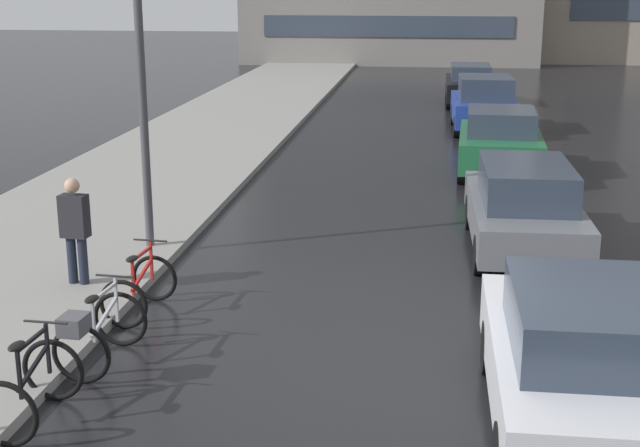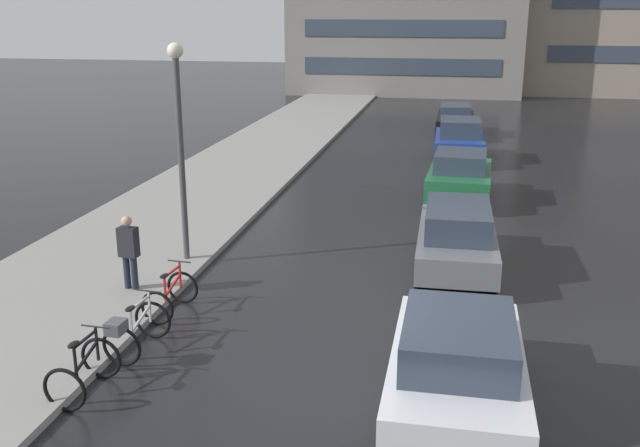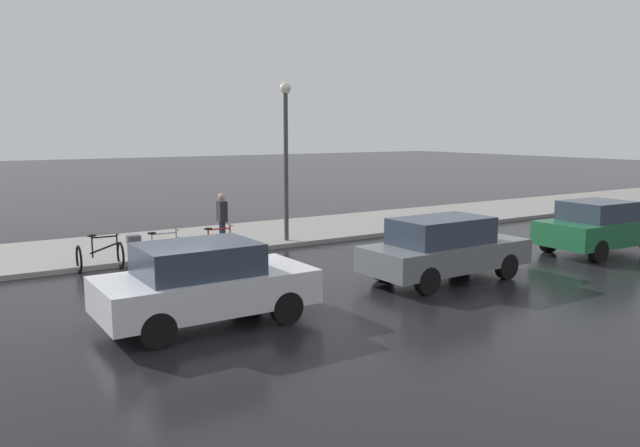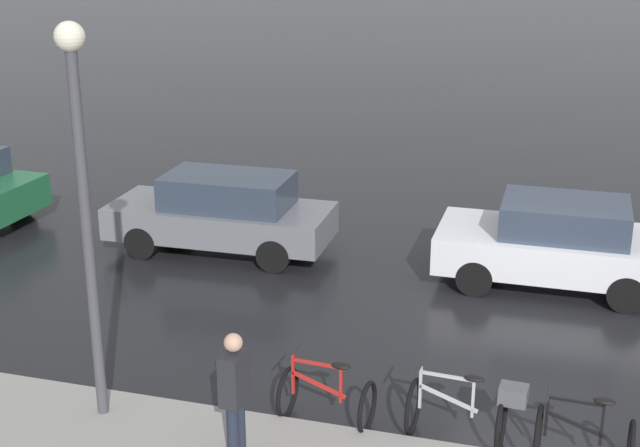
{
  "view_description": "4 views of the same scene",
  "coord_description": "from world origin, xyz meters",
  "views": [
    {
      "loc": [
        0.59,
        -8.86,
        4.55
      ],
      "look_at": [
        -1.06,
        4.12,
        0.94
      ],
      "focal_mm": 50.0,
      "sensor_mm": 36.0,
      "label": 1
    },
    {
      "loc": [
        2.07,
        -9.9,
        5.87
      ],
      "look_at": [
        -0.82,
        4.89,
        1.31
      ],
      "focal_mm": 40.0,
      "sensor_mm": 36.0,
      "label": 2
    },
    {
      "loc": [
        13.18,
        -4.63,
        3.69
      ],
      "look_at": [
        0.23,
        3.73,
        1.37
      ],
      "focal_mm": 35.0,
      "sensor_mm": 36.0,
      "label": 3
    },
    {
      "loc": [
        -13.15,
        -0.3,
        6.25
      ],
      "look_at": [
        -0.0,
        3.51,
        1.54
      ],
      "focal_mm": 50.0,
      "sensor_mm": 36.0,
      "label": 4
    }
  ],
  "objects": [
    {
      "name": "pedestrian",
      "position": [
        -4.59,
        3.22,
        0.99
      ],
      "size": [
        0.42,
        0.28,
        1.75
      ],
      "color": "#1E2333",
      "rests_on": "ground"
    },
    {
      "name": "sidewalk_kerb",
      "position": [
        -6.0,
        10.0,
        0.07
      ],
      "size": [
        4.8,
        60.0,
        0.14
      ],
      "primitive_type": "cube",
      "color": "gray",
      "rests_on": "ground"
    },
    {
      "name": "bicycle_second",
      "position": [
        -3.31,
        0.62,
        0.49
      ],
      "size": [
        0.81,
        1.47,
        0.99
      ],
      "color": "black",
      "rests_on": "ground"
    },
    {
      "name": "ground_plane",
      "position": [
        0.0,
        0.0,
        0.0
      ],
      "size": [
        140.0,
        140.0,
        0.0
      ],
      "primitive_type": "plane",
      "color": "black"
    },
    {
      "name": "car_green",
      "position": [
        2.2,
        12.44,
        0.8
      ],
      "size": [
        2.05,
        3.93,
        1.59
      ],
      "color": "#1E6038",
      "rests_on": "ground"
    },
    {
      "name": "car_white",
      "position": [
        2.25,
        -0.2,
        0.8
      ],
      "size": [
        1.98,
        4.07,
        1.57
      ],
      "color": "silver",
      "rests_on": "ground"
    },
    {
      "name": "bicycle_nearest",
      "position": [
        -3.51,
        -0.76,
        0.41
      ],
      "size": [
        0.78,
        1.15,
        0.99
      ],
      "color": "black",
      "rests_on": "ground"
    },
    {
      "name": "bicycle_third",
      "position": [
        -3.38,
        2.44,
        0.39
      ],
      "size": [
        0.78,
        1.21,
        0.96
      ],
      "color": "black",
      "rests_on": "ground"
    },
    {
      "name": "streetlamp",
      "position": [
        -4.14,
        5.26,
        3.25
      ],
      "size": [
        0.36,
        0.36,
        5.16
      ],
      "color": "#424247",
      "rests_on": "ground"
    },
    {
      "name": "car_grey",
      "position": [
        2.18,
        6.12,
        0.8
      ],
      "size": [
        1.83,
        4.37,
        1.57
      ],
      "color": "slate",
      "rests_on": "ground"
    }
  ]
}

